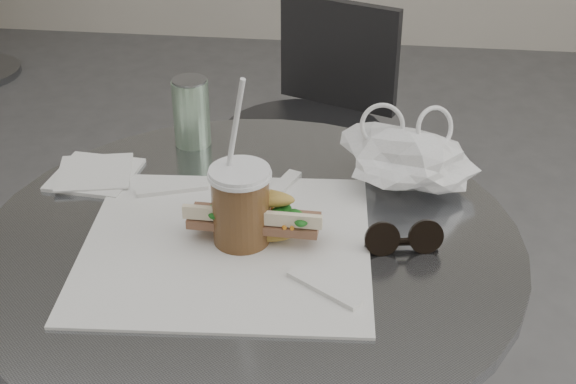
# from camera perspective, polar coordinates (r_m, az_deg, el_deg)

# --- Properties ---
(cafe_table) EXTENTS (0.76, 0.76, 0.74)m
(cafe_table) POSITION_cam_1_polar(r_m,az_deg,el_deg) (1.29, -2.43, -13.38)
(cafe_table) COLOR slate
(cafe_table) RESTS_ON ground
(chair_far) EXTENTS (0.42, 0.45, 0.76)m
(chair_far) POSITION_cam_1_polar(r_m,az_deg,el_deg) (2.06, 1.61, 1.09)
(chair_far) COLOR #2E2E30
(chair_far) RESTS_ON ground
(sandwich_paper) EXTENTS (0.41, 0.39, 0.00)m
(sandwich_paper) POSITION_cam_1_polar(r_m,az_deg,el_deg) (1.10, -4.39, -3.77)
(sandwich_paper) COLOR white
(sandwich_paper) RESTS_ON cafe_table
(banh_mi) EXTENTS (0.22, 0.09, 0.07)m
(banh_mi) POSITION_cam_1_polar(r_m,az_deg,el_deg) (1.09, -2.40, -1.71)
(banh_mi) COLOR gold
(banh_mi) RESTS_ON sandwich_paper
(iced_coffee) EXTENTS (0.09, 0.09, 0.25)m
(iced_coffee) POSITION_cam_1_polar(r_m,az_deg,el_deg) (1.07, -3.39, -0.95)
(iced_coffee) COLOR brown
(iced_coffee) RESTS_ON cafe_table
(sunglasses) EXTENTS (0.11, 0.04, 0.05)m
(sunglasses) POSITION_cam_1_polar(r_m,az_deg,el_deg) (1.09, 8.21, -3.37)
(sunglasses) COLOR black
(sunglasses) RESTS_ON cafe_table
(plastic_bag) EXTENTS (0.22, 0.19, 0.09)m
(plastic_bag) POSITION_cam_1_polar(r_m,az_deg,el_deg) (1.22, 8.39, 2.15)
(plastic_bag) COLOR white
(plastic_bag) RESTS_ON cafe_table
(napkin_stack) EXTENTS (0.14, 0.14, 0.01)m
(napkin_stack) POSITION_cam_1_polar(r_m,az_deg,el_deg) (1.29, -13.58, 1.26)
(napkin_stack) COLOR white
(napkin_stack) RESTS_ON cafe_table
(drink_can) EXTENTS (0.06, 0.06, 0.12)m
(drink_can) POSITION_cam_1_polar(r_m,az_deg,el_deg) (1.35, -6.89, 5.67)
(drink_can) COLOR #4F8859
(drink_can) RESTS_ON cafe_table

